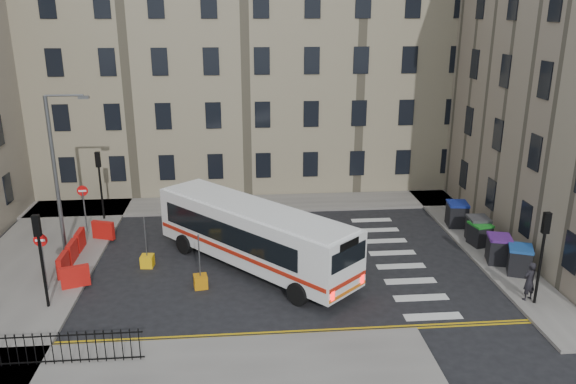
{
  "coord_description": "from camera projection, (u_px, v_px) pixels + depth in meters",
  "views": [
    {
      "loc": [
        -3.74,
        -25.82,
        12.06
      ],
      "look_at": [
        -1.32,
        1.92,
        3.0
      ],
      "focal_mm": 35.0,
      "sensor_mm": 36.0,
      "label": 1
    }
  ],
  "objects": [
    {
      "name": "pavement_east",
      "position": [
        459.0,
        224.0,
        33.01
      ],
      "size": [
        2.4,
        26.0,
        0.15
      ],
      "primitive_type": "cube",
      "color": "slate",
      "rests_on": "ground"
    },
    {
      "name": "no_entry_south",
      "position": [
        42.0,
        250.0,
        24.46
      ],
      "size": [
        0.6,
        0.08,
        3.0
      ],
      "color": "#595B5E",
      "rests_on": "pavement_west"
    },
    {
      "name": "bus",
      "position": [
        253.0,
        233.0,
        27.04
      ],
      "size": [
        9.59,
        10.18,
        3.11
      ],
      "rotation": [
        0.0,
        0.0,
        0.74
      ],
      "color": "white",
      "rests_on": "ground"
    },
    {
      "name": "terrace_north",
      "position": [
        192.0,
        60.0,
        39.94
      ],
      "size": [
        38.3,
        10.8,
        17.2
      ],
      "color": "gray",
      "rests_on": "ground"
    },
    {
      "name": "wheelie_bin_c",
      "position": [
        480.0,
        234.0,
        29.69
      ],
      "size": [
        1.15,
        1.26,
        1.2
      ],
      "rotation": [
        0.0,
        0.0,
        0.21
      ],
      "color": "black",
      "rests_on": "pavement_east"
    },
    {
      "name": "streetlamp",
      "position": [
        55.0,
        172.0,
        27.98
      ],
      "size": [
        0.5,
        0.22,
        8.14
      ],
      "color": "#595B5E",
      "rests_on": "pavement_west"
    },
    {
      "name": "pavement_west",
      "position": [
        39.0,
        259.0,
        28.27
      ],
      "size": [
        6.0,
        22.0,
        0.15
      ],
      "primitive_type": "cube",
      "color": "slate",
      "rests_on": "ground"
    },
    {
      "name": "traffic_light_nw",
      "position": [
        100.0,
        175.0,
        32.78
      ],
      "size": [
        0.28,
        0.22,
        4.1
      ],
      "color": "black",
      "rests_on": "pavement_west"
    },
    {
      "name": "bollard_chevron",
      "position": [
        201.0,
        281.0,
        25.49
      ],
      "size": [
        0.7,
        0.7,
        0.6
      ],
      "primitive_type": "cube",
      "rotation": [
        0.0,
        0.0,
        0.18
      ],
      "color": "orange",
      "rests_on": "ground"
    },
    {
      "name": "no_entry_north",
      "position": [
        83.0,
        199.0,
        31.09
      ],
      "size": [
        0.6,
        0.08,
        3.0
      ],
      "color": "#595B5E",
      "rests_on": "pavement_west"
    },
    {
      "name": "traffic_light_east",
      "position": [
        543.0,
        244.0,
        23.11
      ],
      "size": [
        0.28,
        0.22,
        4.1
      ],
      "color": "black",
      "rests_on": "pavement_east"
    },
    {
      "name": "pavement_north",
      "position": [
        207.0,
        205.0,
        36.13
      ],
      "size": [
        36.0,
        3.2,
        0.15
      ],
      "primitive_type": "cube",
      "color": "slate",
      "rests_on": "ground"
    },
    {
      "name": "pedestrian",
      "position": [
        529.0,
        281.0,
        23.96
      ],
      "size": [
        0.74,
        0.62,
        1.75
      ],
      "primitive_type": "imported",
      "rotation": [
        0.0,
        0.0,
        3.51
      ],
      "color": "black",
      "rests_on": "pavement_east"
    },
    {
      "name": "iron_railings",
      "position": [
        30.0,
        350.0,
        19.57
      ],
      "size": [
        7.8,
        0.04,
        1.2
      ],
      "color": "black",
      "rests_on": "pavement_sw"
    },
    {
      "name": "wheelie_bin_a",
      "position": [
        519.0,
        260.0,
        26.46
      ],
      "size": [
        1.44,
        1.53,
        1.34
      ],
      "rotation": [
        0.0,
        0.0,
        -0.39
      ],
      "color": "black",
      "rests_on": "pavement_east"
    },
    {
      "name": "wheelie_bin_e",
      "position": [
        457.0,
        214.0,
        32.3
      ],
      "size": [
        1.28,
        1.42,
        1.41
      ],
      "rotation": [
        0.0,
        0.0,
        -0.14
      ],
      "color": "black",
      "rests_on": "pavement_east"
    },
    {
      "name": "traffic_light_sw",
      "position": [
        40.0,
        247.0,
        22.83
      ],
      "size": [
        0.28,
        0.22,
        4.1
      ],
      "color": "black",
      "rests_on": "pavement_west"
    },
    {
      "name": "roadworks_barriers",
      "position": [
        79.0,
        252.0,
        27.8
      ],
      "size": [
        1.66,
        6.26,
        1.0
      ],
      "color": "red",
      "rests_on": "pavement_west"
    },
    {
      "name": "wheelie_bin_d",
      "position": [
        478.0,
        229.0,
        30.19
      ],
      "size": [
        1.12,
        1.27,
        1.34
      ],
      "rotation": [
        0.0,
        0.0,
        -0.05
      ],
      "color": "black",
      "rests_on": "pavement_east"
    },
    {
      "name": "wheelie_bin_b",
      "position": [
        498.0,
        249.0,
        27.63
      ],
      "size": [
        1.35,
        1.47,
        1.36
      ],
      "rotation": [
        0.0,
        0.0,
        -0.26
      ],
      "color": "black",
      "rests_on": "pavement_east"
    },
    {
      "name": "ground",
      "position": [
        317.0,
        259.0,
        28.5
      ],
      "size": [
        120.0,
        120.0,
        0.0
      ],
      "primitive_type": "plane",
      "color": "black",
      "rests_on": "ground"
    },
    {
      "name": "bollard_yellow",
      "position": [
        147.0,
        261.0,
        27.56
      ],
      "size": [
        0.65,
        0.65,
        0.6
      ],
      "primitive_type": "cube",
      "rotation": [
        0.0,
        0.0,
        -0.09
      ],
      "color": "yellow",
      "rests_on": "ground"
    }
  ]
}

